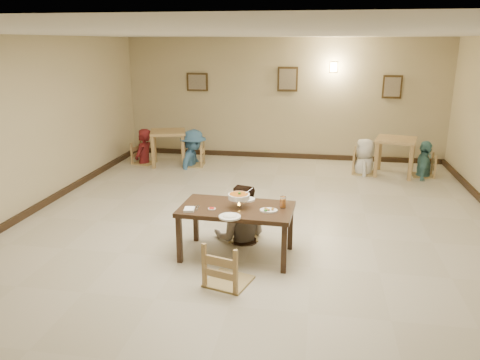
% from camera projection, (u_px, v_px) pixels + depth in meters
% --- Properties ---
extents(floor, '(10.00, 10.00, 0.00)m').
position_uv_depth(floor, '(256.00, 231.00, 7.42)').
color(floor, beige).
rests_on(floor, ground).
extents(ceiling, '(10.00, 10.00, 0.00)m').
position_uv_depth(ceiling, '(258.00, 33.00, 6.57)').
color(ceiling, silver).
rests_on(ceiling, wall_back).
extents(wall_back, '(10.00, 0.00, 10.00)m').
position_uv_depth(wall_back, '(283.00, 99.00, 11.72)').
color(wall_back, tan).
rests_on(wall_back, floor).
extents(wall_front, '(10.00, 0.00, 10.00)m').
position_uv_depth(wall_front, '(120.00, 340.00, 2.27)').
color(wall_front, tan).
rests_on(wall_front, floor).
extents(wall_left, '(0.00, 10.00, 10.00)m').
position_uv_depth(wall_left, '(14.00, 130.00, 7.63)').
color(wall_left, tan).
rests_on(wall_left, floor).
extents(baseboard_back, '(8.00, 0.06, 0.12)m').
position_uv_depth(baseboard_back, '(282.00, 155.00, 12.10)').
color(baseboard_back, black).
rests_on(baseboard_back, floor).
extents(baseboard_left, '(0.06, 10.00, 0.12)m').
position_uv_depth(baseboard_left, '(27.00, 213.00, 8.04)').
color(baseboard_left, black).
rests_on(baseboard_left, floor).
extents(picture_a, '(0.55, 0.04, 0.45)m').
position_uv_depth(picture_a, '(197.00, 82.00, 11.92)').
color(picture_a, '#362613').
rests_on(picture_a, wall_back).
extents(picture_b, '(0.50, 0.04, 0.60)m').
position_uv_depth(picture_b, '(288.00, 79.00, 11.52)').
color(picture_b, '#362613').
rests_on(picture_b, wall_back).
extents(picture_c, '(0.45, 0.04, 0.55)m').
position_uv_depth(picture_c, '(392.00, 87.00, 11.16)').
color(picture_c, '#362613').
rests_on(picture_c, wall_back).
extents(wall_sconce, '(0.16, 0.05, 0.22)m').
position_uv_depth(wall_sconce, '(334.00, 67.00, 11.26)').
color(wall_sconce, '#FFD88C').
rests_on(wall_sconce, wall_back).
extents(main_table, '(1.57, 0.93, 0.72)m').
position_uv_depth(main_table, '(237.00, 213.00, 6.41)').
color(main_table, '#362315').
rests_on(main_table, floor).
extents(chair_far, '(0.45, 0.45, 0.95)m').
position_uv_depth(chair_far, '(242.00, 208.00, 7.07)').
color(chair_far, tan).
rests_on(chair_far, floor).
extents(chair_near, '(0.51, 0.51, 1.08)m').
position_uv_depth(chair_near, '(228.00, 243.00, 5.69)').
color(chair_near, tan).
rests_on(chair_near, floor).
extents(main_diner, '(0.89, 0.72, 1.72)m').
position_uv_depth(main_diner, '(241.00, 185.00, 6.91)').
color(main_diner, gray).
rests_on(main_diner, floor).
extents(curry_warmer, '(0.33, 0.29, 0.27)m').
position_uv_depth(curry_warmer, '(239.00, 196.00, 6.33)').
color(curry_warmer, silver).
rests_on(curry_warmer, main_table).
extents(rice_plate_far, '(0.31, 0.31, 0.07)m').
position_uv_depth(rice_plate_far, '(244.00, 199.00, 6.67)').
color(rice_plate_far, white).
rests_on(rice_plate_far, main_table).
extents(rice_plate_near, '(0.29, 0.29, 0.06)m').
position_uv_depth(rice_plate_near, '(230.00, 217.00, 6.00)').
color(rice_plate_near, white).
rests_on(rice_plate_near, main_table).
extents(fried_plate, '(0.24, 0.24, 0.05)m').
position_uv_depth(fried_plate, '(269.00, 210.00, 6.22)').
color(fried_plate, white).
rests_on(fried_plate, main_table).
extents(chili_dish, '(0.10, 0.10, 0.02)m').
position_uv_depth(chili_dish, '(212.00, 209.00, 6.29)').
color(chili_dish, white).
rests_on(chili_dish, main_table).
extents(napkin_cutlery, '(0.18, 0.28, 0.03)m').
position_uv_depth(napkin_cutlery, '(190.00, 209.00, 6.25)').
color(napkin_cutlery, white).
rests_on(napkin_cutlery, main_table).
extents(drink_glass, '(0.08, 0.08, 0.16)m').
position_uv_depth(drink_glass, '(283.00, 203.00, 6.34)').
color(drink_glass, white).
rests_on(drink_glass, main_table).
extents(bg_table_left, '(1.04, 1.04, 0.83)m').
position_uv_depth(bg_table_left, '(168.00, 137.00, 11.29)').
color(bg_table_left, tan).
rests_on(bg_table_left, floor).
extents(bg_table_right, '(1.00, 1.00, 0.84)m').
position_uv_depth(bg_table_right, '(396.00, 145.00, 10.36)').
color(bg_table_right, tan).
rests_on(bg_table_right, floor).
extents(bg_chair_ll, '(0.47, 0.47, 1.00)m').
position_uv_depth(bg_chair_ll, '(143.00, 144.00, 11.41)').
color(bg_chair_ll, tan).
rests_on(bg_chair_ll, floor).
extents(bg_chair_lr, '(0.49, 0.49, 1.04)m').
position_uv_depth(bg_chair_lr, '(193.00, 145.00, 11.20)').
color(bg_chair_lr, tan).
rests_on(bg_chair_lr, floor).
extents(bg_chair_rl, '(0.50, 0.50, 1.07)m').
position_uv_depth(bg_chair_rl, '(365.00, 151.00, 10.53)').
color(bg_chair_rl, tan).
rests_on(bg_chair_rl, floor).
extents(bg_chair_rr, '(0.45, 0.45, 0.96)m').
position_uv_depth(bg_chair_rr, '(425.00, 155.00, 10.33)').
color(bg_chair_rr, tan).
rests_on(bg_chair_rr, floor).
extents(bg_diner_a, '(0.50, 0.68, 1.72)m').
position_uv_depth(bg_diner_a, '(142.00, 129.00, 11.31)').
color(bg_diner_a, maroon).
rests_on(bg_diner_a, floor).
extents(bg_diner_b, '(0.75, 1.19, 1.76)m').
position_uv_depth(bg_diner_b, '(193.00, 130.00, 11.09)').
color(bg_diner_b, '#35638C').
rests_on(bg_diner_b, floor).
extents(bg_diner_c, '(0.54, 0.80, 1.60)m').
position_uv_depth(bg_diner_c, '(366.00, 139.00, 10.46)').
color(bg_diner_c, silver).
rests_on(bg_diner_c, floor).
extents(bg_diner_d, '(0.58, 1.00, 1.60)m').
position_uv_depth(bg_diner_d, '(427.00, 141.00, 10.24)').
color(bg_diner_d, '#579699').
rests_on(bg_diner_d, floor).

